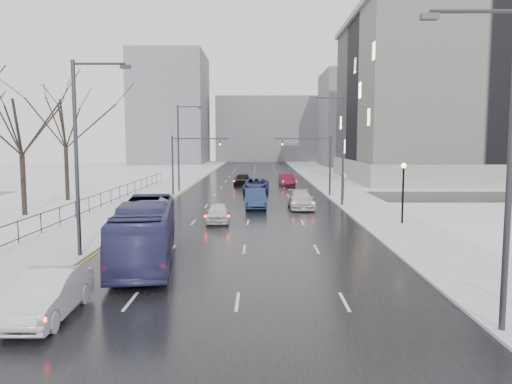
{
  "coord_description": "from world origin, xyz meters",
  "views": [
    {
      "loc": [
        0.8,
        -5.08,
        6.05
      ],
      "look_at": [
        0.61,
        28.89,
        2.5
      ],
      "focal_mm": 35.0,
      "sensor_mm": 36.0,
      "label": 1
    }
  ],
  "objects_px": {
    "sedan_left_near": "(47,295)",
    "mast_signal_right": "(320,158)",
    "lamppost_r_mid": "(403,184)",
    "mast_signal_left": "(183,158)",
    "streetlight_l_near": "(81,149)",
    "no_uturn_sign": "(344,178)",
    "sedan_right_distant": "(287,180)",
    "sedan_right_far": "(301,200)",
    "sedan_right_near": "(255,199)",
    "streetlight_l_far": "(180,144)",
    "streetlight_r_mid": "(341,145)",
    "streetlight_r_near": "(503,154)",
    "tree_park_d": "(25,216)",
    "sedan_center_far": "(242,179)",
    "bus": "(145,232)",
    "sedan_center_near": "(218,213)",
    "tree_park_e": "(68,201)",
    "sedan_right_cross": "(256,185)"
  },
  "relations": [
    {
      "from": "sedan_center_far",
      "to": "sedan_right_distant",
      "type": "xyz_separation_m",
      "value": [
        5.92,
        -0.43,
        -0.04
      ]
    },
    {
      "from": "sedan_center_far",
      "to": "sedan_right_distant",
      "type": "bearing_deg",
      "value": -0.11
    },
    {
      "from": "mast_signal_left",
      "to": "no_uturn_sign",
      "type": "xyz_separation_m",
      "value": [
        16.53,
        -4.0,
        -1.81
      ]
    },
    {
      "from": "sedan_left_near",
      "to": "sedan_center_far",
      "type": "bearing_deg",
      "value": 83.32
    },
    {
      "from": "streetlight_l_near",
      "to": "sedan_right_far",
      "type": "xyz_separation_m",
      "value": [
        12.67,
        18.48,
        -4.82
      ]
    },
    {
      "from": "tree_park_d",
      "to": "streetlight_r_near",
      "type": "distance_m",
      "value": 35.8
    },
    {
      "from": "streetlight_l_near",
      "to": "sedan_center_far",
      "type": "xyz_separation_m",
      "value": [
        6.75,
        40.76,
        -4.77
      ]
    },
    {
      "from": "tree_park_e",
      "to": "lamppost_r_mid",
      "type": "distance_m",
      "value": 32.52
    },
    {
      "from": "tree_park_d",
      "to": "sedan_center_far",
      "type": "xyz_separation_m",
      "value": [
        16.38,
        26.76,
        0.85
      ]
    },
    {
      "from": "lamppost_r_mid",
      "to": "sedan_center_near",
      "type": "distance_m",
      "value": 13.41
    },
    {
      "from": "sedan_center_far",
      "to": "sedan_right_distant",
      "type": "relative_size",
      "value": 1.02
    },
    {
      "from": "sedan_left_near",
      "to": "mast_signal_right",
      "type": "bearing_deg",
      "value": 68.58
    },
    {
      "from": "streetlight_l_near",
      "to": "no_uturn_sign",
      "type": "distance_m",
      "value": 29.81
    },
    {
      "from": "tree_park_e",
      "to": "streetlight_l_far",
      "type": "height_order",
      "value": "streetlight_l_far"
    },
    {
      "from": "streetlight_l_near",
      "to": "sedan_center_near",
      "type": "relative_size",
      "value": 2.43
    },
    {
      "from": "lamppost_r_mid",
      "to": "no_uturn_sign",
      "type": "xyz_separation_m",
      "value": [
        -1.8,
        14.0,
        -0.64
      ]
    },
    {
      "from": "sedan_center_far",
      "to": "sedan_right_near",
      "type": "bearing_deg",
      "value": -81.01
    },
    {
      "from": "streetlight_r_near",
      "to": "mast_signal_left",
      "type": "height_order",
      "value": "streetlight_r_near"
    },
    {
      "from": "tree_park_e",
      "to": "tree_park_d",
      "type": "bearing_deg",
      "value": -87.71
    },
    {
      "from": "lamppost_r_mid",
      "to": "sedan_right_distant",
      "type": "bearing_deg",
      "value": 102.1
    },
    {
      "from": "sedan_left_near",
      "to": "sedan_right_near",
      "type": "height_order",
      "value": "sedan_right_near"
    },
    {
      "from": "streetlight_l_near",
      "to": "bus",
      "type": "relative_size",
      "value": 0.93
    },
    {
      "from": "sedan_left_near",
      "to": "sedan_center_far",
      "type": "xyz_separation_m",
      "value": [
        4.95,
        49.49,
        0.02
      ]
    },
    {
      "from": "tree_park_d",
      "to": "sedan_left_near",
      "type": "relative_size",
      "value": 2.6
    },
    {
      "from": "tree_park_e",
      "to": "streetlight_r_mid",
      "type": "distance_m",
      "value": 27.25
    },
    {
      "from": "streetlight_r_mid",
      "to": "sedan_center_far",
      "type": "bearing_deg",
      "value": 114.78
    },
    {
      "from": "bus",
      "to": "sedan_center_near",
      "type": "relative_size",
      "value": 2.61
    },
    {
      "from": "sedan_center_near",
      "to": "sedan_right_near",
      "type": "bearing_deg",
      "value": 67.92
    },
    {
      "from": "lamppost_r_mid",
      "to": "mast_signal_left",
      "type": "bearing_deg",
      "value": 135.52
    },
    {
      "from": "sedan_right_far",
      "to": "mast_signal_right",
      "type": "bearing_deg",
      "value": 72.25
    },
    {
      "from": "no_uturn_sign",
      "to": "sedan_center_near",
      "type": "distance_m",
      "value": 17.29
    },
    {
      "from": "bus",
      "to": "sedan_right_distant",
      "type": "bearing_deg",
      "value": 69.33
    },
    {
      "from": "sedan_right_distant",
      "to": "tree_park_e",
      "type": "bearing_deg",
      "value": -150.43
    },
    {
      "from": "lamppost_r_mid",
      "to": "no_uturn_sign",
      "type": "height_order",
      "value": "lamppost_r_mid"
    },
    {
      "from": "lamppost_r_mid",
      "to": "sedan_left_near",
      "type": "xyz_separation_m",
      "value": [
        -17.37,
        -18.73,
        -2.11
      ]
    },
    {
      "from": "no_uturn_sign",
      "to": "sedan_right_cross",
      "type": "distance_m",
      "value": 11.62
    },
    {
      "from": "streetlight_r_mid",
      "to": "sedan_right_far",
      "type": "height_order",
      "value": "streetlight_r_mid"
    },
    {
      "from": "no_uturn_sign",
      "to": "sedan_right_distant",
      "type": "xyz_separation_m",
      "value": [
        -4.7,
        16.33,
        -1.49
      ]
    },
    {
      "from": "streetlight_r_mid",
      "to": "sedan_center_far",
      "type": "xyz_separation_m",
      "value": [
        -9.59,
        20.76,
        -4.77
      ]
    },
    {
      "from": "streetlight_l_far",
      "to": "mast_signal_left",
      "type": "distance_m",
      "value": 4.36
    },
    {
      "from": "sedan_right_near",
      "to": "mast_signal_left",
      "type": "bearing_deg",
      "value": 127.21
    },
    {
      "from": "sedan_right_far",
      "to": "tree_park_e",
      "type": "bearing_deg",
      "value": 165.12
    },
    {
      "from": "tree_park_e",
      "to": "sedan_right_distant",
      "type": "bearing_deg",
      "value": 35.73
    },
    {
      "from": "mast_signal_right",
      "to": "sedan_right_far",
      "type": "relative_size",
      "value": 1.25
    },
    {
      "from": "streetlight_l_near",
      "to": "sedan_left_near",
      "type": "bearing_deg",
      "value": -78.38
    },
    {
      "from": "mast_signal_left",
      "to": "mast_signal_right",
      "type": "bearing_deg",
      "value": 0.0
    },
    {
      "from": "sedan_center_near",
      "to": "streetlight_r_near",
      "type": "bearing_deg",
      "value": -66.17
    },
    {
      "from": "streetlight_r_near",
      "to": "sedan_center_far",
      "type": "height_order",
      "value": "streetlight_r_near"
    },
    {
      "from": "streetlight_r_near",
      "to": "mast_signal_right",
      "type": "bearing_deg",
      "value": 91.27
    },
    {
      "from": "sedan_left_near",
      "to": "no_uturn_sign",
      "type": "bearing_deg",
      "value": 63.59
    }
  ]
}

